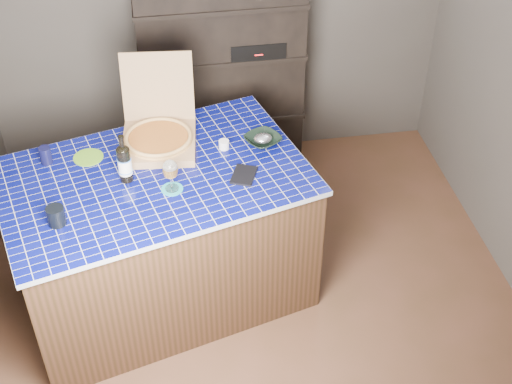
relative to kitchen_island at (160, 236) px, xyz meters
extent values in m
plane|color=brown|center=(0.57, -0.20, -0.49)|extent=(3.50, 3.50, 0.00)
plane|color=#4B4641|center=(0.57, 1.55, 0.76)|extent=(3.50, 0.00, 3.50)
cube|color=black|center=(0.57, 1.33, 0.41)|extent=(1.20, 0.40, 1.80)
cube|color=black|center=(0.82, 1.28, 0.63)|extent=(0.40, 0.32, 0.12)
cube|color=#462A1B|center=(0.00, 0.00, -0.02)|extent=(1.98, 1.51, 0.95)
cube|color=#050A52|center=(0.00, 0.00, 0.48)|extent=(2.03, 1.57, 0.03)
cube|color=#A28053|center=(0.05, 0.28, 0.52)|extent=(0.49, 0.49, 0.05)
cube|color=#A28053|center=(0.08, 0.55, 0.76)|extent=(0.46, 0.15, 0.44)
cylinder|color=tan|center=(0.05, 0.28, 0.55)|extent=(0.42, 0.42, 0.01)
cylinder|color=maroon|center=(0.05, 0.28, 0.56)|extent=(0.36, 0.36, 0.01)
torus|color=tan|center=(0.05, 0.28, 0.57)|extent=(0.42, 0.42, 0.02)
cylinder|color=black|center=(-0.15, -0.02, 0.60)|extent=(0.08, 0.08, 0.22)
ellipsoid|color=black|center=(-0.15, -0.02, 0.71)|extent=(0.08, 0.08, 0.04)
cylinder|color=black|center=(-0.15, -0.02, 0.76)|extent=(0.03, 0.03, 0.09)
cylinder|color=white|center=(-0.15, -0.02, 0.59)|extent=(0.08, 0.08, 0.10)
cylinder|color=#4583ED|center=(-0.15, -0.02, 0.56)|extent=(0.08, 0.08, 0.01)
cylinder|color=#4583ED|center=(-0.15, -0.02, 0.64)|extent=(0.08, 0.08, 0.01)
cylinder|color=teal|center=(0.10, -0.15, 0.49)|extent=(0.13, 0.13, 0.01)
cylinder|color=white|center=(0.10, -0.15, 0.50)|extent=(0.08, 0.08, 0.01)
cylinder|color=white|center=(0.10, -0.15, 0.55)|extent=(0.01, 0.01, 0.09)
ellipsoid|color=white|center=(0.10, -0.15, 0.64)|extent=(0.09, 0.09, 0.12)
cylinder|color=#AE751B|center=(0.10, -0.15, 0.63)|extent=(0.07, 0.07, 0.06)
cylinder|color=white|center=(0.10, -0.15, 0.66)|extent=(0.08, 0.08, 0.02)
cylinder|color=black|center=(-0.54, -0.34, 0.55)|extent=(0.10, 0.10, 0.11)
cube|color=black|center=(0.53, -0.09, 0.50)|extent=(0.19, 0.22, 0.01)
imported|color=black|center=(0.70, 0.21, 0.52)|extent=(0.29, 0.29, 0.05)
ellipsoid|color=silver|center=(0.70, 0.21, 0.53)|extent=(0.12, 0.10, 0.05)
cylinder|color=white|center=(0.45, 0.20, 0.52)|extent=(0.06, 0.06, 0.06)
cylinder|color=black|center=(-0.63, 0.23, 0.55)|extent=(0.07, 0.07, 0.11)
cylinder|color=#5C9920|center=(-0.38, 0.24, 0.50)|extent=(0.18, 0.18, 0.01)
camera|label=1|loc=(0.07, -3.37, 3.10)|focal=50.00mm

